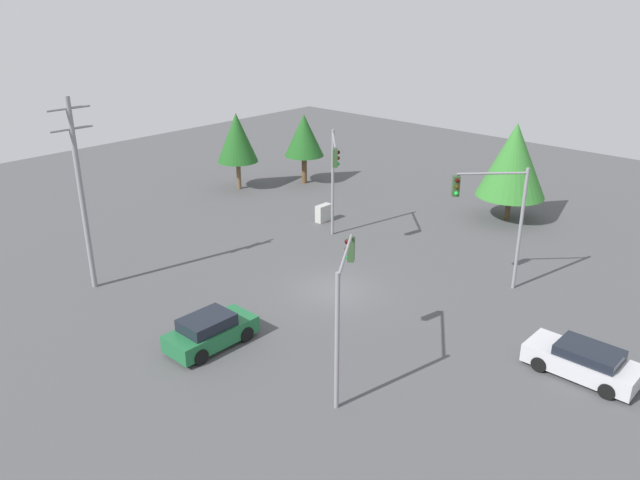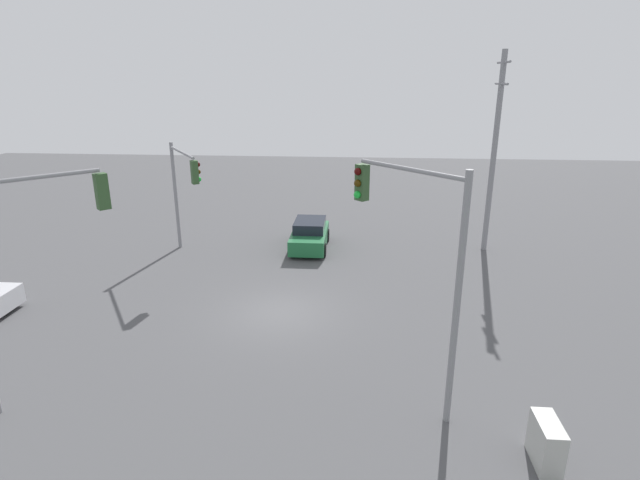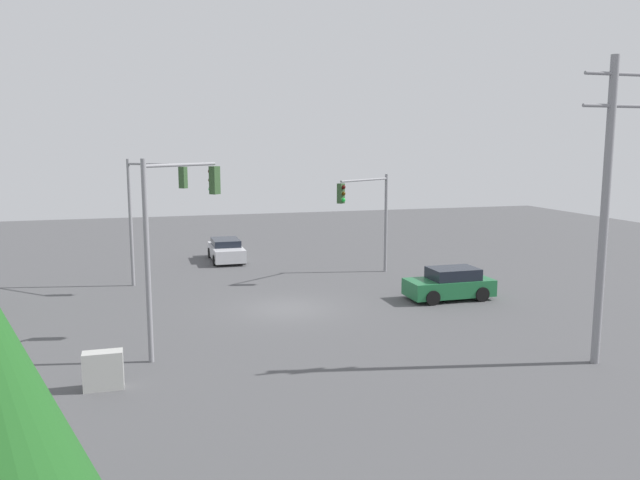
{
  "view_description": "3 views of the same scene",
  "coord_description": "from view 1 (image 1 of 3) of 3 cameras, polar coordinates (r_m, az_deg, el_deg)",
  "views": [
    {
      "loc": [
        -22.49,
        -19.71,
        14.95
      ],
      "look_at": [
        -0.69,
        0.42,
        2.99
      ],
      "focal_mm": 35.0,
      "sensor_mm": 36.0,
      "label": 1
    },
    {
      "loc": [
        17.75,
        3.04,
        8.98
      ],
      "look_at": [
        -1.79,
        1.47,
        2.5
      ],
      "focal_mm": 28.0,
      "sensor_mm": 36.0,
      "label": 2
    },
    {
      "loc": [
        6.23,
        26.85,
        7.32
      ],
      "look_at": [
        -1.29,
        0.87,
        3.23
      ],
      "focal_mm": 35.0,
      "sensor_mm": 36.0,
      "label": 3
    }
  ],
  "objects": [
    {
      "name": "sedan_green",
      "position": [
        28.62,
        -9.98,
        -8.21
      ],
      "size": [
        4.14,
        1.96,
        1.52
      ],
      "rotation": [
        0.0,
        0.0,
        -1.57
      ],
      "color": "#1E6638",
      "rests_on": "ground_plane"
    },
    {
      "name": "ground_plane",
      "position": [
        33.44,
        1.33,
        -4.62
      ],
      "size": [
        80.0,
        80.0,
        0.0
      ],
      "primitive_type": "plane",
      "color": "#4C4C4F"
    },
    {
      "name": "traffic_signal_aux",
      "position": [
        24.3,
        2.14,
        -4.94
      ],
      "size": [
        3.83,
        2.68,
        5.72
      ],
      "rotation": [
        0.0,
        0.0,
        0.59
      ],
      "color": "gray",
      "rests_on": "ground_plane"
    },
    {
      "name": "electrical_cabinet",
      "position": [
        43.09,
        0.32,
        2.48
      ],
      "size": [
        1.17,
        0.53,
        1.18
      ],
      "primitive_type": "cube",
      "color": "#B2B2AD",
      "rests_on": "ground_plane"
    },
    {
      "name": "traffic_signal_cross",
      "position": [
        38.19,
        1.27,
        6.37
      ],
      "size": [
        2.89,
        2.78,
        6.91
      ],
      "rotation": [
        0.0,
        0.0,
        3.9
      ],
      "color": "gray",
      "rests_on": "ground_plane"
    },
    {
      "name": "sedan_silver",
      "position": [
        28.39,
        22.91,
        -10.17
      ],
      "size": [
        2.02,
        4.49,
        1.39
      ],
      "color": "silver",
      "rests_on": "ground_plane"
    },
    {
      "name": "tree_corner",
      "position": [
        49.84,
        -7.61,
        9.26
      ],
      "size": [
        3.2,
        3.2,
        6.1
      ],
      "color": "brown",
      "rests_on": "ground_plane"
    },
    {
      "name": "tree_behind",
      "position": [
        51.06,
        -1.47,
        9.53
      ],
      "size": [
        3.21,
        3.21,
        5.71
      ],
      "color": "brown",
      "rests_on": "ground_plane"
    },
    {
      "name": "traffic_signal_main",
      "position": [
        33.1,
        15.79,
        2.76
      ],
      "size": [
        2.91,
        2.8,
        6.66
      ],
      "rotation": [
        0.0,
        0.0,
        2.38
      ],
      "color": "gray",
      "rests_on": "ground_plane"
    },
    {
      "name": "utility_pole_tall",
      "position": [
        34.11,
        -21.02,
        4.18
      ],
      "size": [
        2.2,
        0.28,
        10.19
      ],
      "color": "gray",
      "rests_on": "ground_plane"
    },
    {
      "name": "tree_far",
      "position": [
        44.33,
        17.28,
        6.99
      ],
      "size": [
        4.66,
        4.66,
        6.78
      ],
      "color": "#4C3823",
      "rests_on": "ground_plane"
    }
  ]
}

